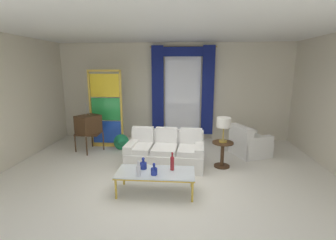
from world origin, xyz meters
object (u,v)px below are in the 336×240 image
bottle_ruby_flask (154,171)px  vintage_tv (88,125)px  bottle_crystal_tall (143,165)px  stained_glass_divider (106,111)px  bottle_amber_squat (138,170)px  armchair_white (248,144)px  round_side_table (222,152)px  couch_white_long (166,152)px  table_lamp_brass (224,123)px  peacock_figurine (120,143)px  coffee_table (156,173)px  bottle_blue_decanter (172,163)px

bottle_ruby_flask → vintage_tv: (-2.09, 2.27, 0.24)m
bottle_crystal_tall → stained_glass_divider: size_ratio=0.10×
bottle_amber_squat → stained_glass_divider: 3.18m
armchair_white → round_side_table: (-0.79, -0.84, 0.07)m
bottle_crystal_tall → stained_glass_divider: bearing=121.3°
couch_white_long → bottle_ruby_flask: bearing=-93.2°
couch_white_long → armchair_white: (2.10, 0.82, -0.02)m
armchair_white → round_side_table: size_ratio=1.79×
armchair_white → bottle_crystal_tall: bearing=-139.9°
bottle_amber_squat → table_lamp_brass: size_ratio=0.50×
bottle_amber_squat → stained_glass_divider: stained_glass_divider is taller
peacock_figurine → table_lamp_brass: (2.65, -0.95, 0.81)m
peacock_figurine → table_lamp_brass: bearing=-19.6°
round_side_table → bottle_amber_squat: bearing=-137.5°
coffee_table → armchair_white: size_ratio=1.32×
bottle_crystal_tall → armchair_white: (2.42, 2.04, -0.20)m
bottle_ruby_flask → stained_glass_divider: stained_glass_divider is taller
couch_white_long → stained_glass_divider: stained_glass_divider is taller
bottle_blue_decanter → vintage_tv: vintage_tv is taller
coffee_table → bottle_ruby_flask: size_ratio=6.49×
vintage_tv → bottle_crystal_tall: bearing=-47.5°
round_side_table → bottle_ruby_flask: bearing=-134.0°
stained_glass_divider → bottle_blue_decanter: bearing=-50.6°
coffee_table → bottle_crystal_tall: bearing=153.7°
bottle_ruby_flask → bottle_amber_squat: bearing=-164.4°
bottle_blue_decanter → table_lamp_brass: (1.08, 1.21, 0.48)m
bottle_amber_squat → coffee_table: bearing=36.1°
table_lamp_brass → bottle_amber_squat: bearing=-137.5°
vintage_tv → armchair_white: size_ratio=1.26×
bottle_amber_squat → vintage_tv: vintage_tv is taller
vintage_tv → bottle_ruby_flask: bearing=-47.3°
coffee_table → bottle_crystal_tall: (-0.24, 0.12, 0.11)m
bottle_blue_decanter → table_lamp_brass: size_ratio=0.60×
bottle_blue_decanter → armchair_white: (1.88, 2.06, -0.26)m
bottle_ruby_flask → bottle_blue_decanter: bearing=36.3°
coffee_table → table_lamp_brass: (1.38, 1.31, 0.65)m
bottle_blue_decanter → bottle_crystal_tall: bearing=177.8°
couch_white_long → vintage_tv: 2.36m
bottle_blue_decanter → round_side_table: bearing=48.3°
vintage_tv → armchair_white: (4.28, 0.01, -0.44)m
coffee_table → stained_glass_divider: bearing=124.0°
vintage_tv → stained_glass_divider: bearing=49.4°
armchair_white → bottle_blue_decanter: bearing=-132.4°
bottle_crystal_tall → vintage_tv: bearing=132.5°
coffee_table → bottle_amber_squat: size_ratio=4.94×
coffee_table → vintage_tv: bearing=134.4°
bottle_ruby_flask → vintage_tv: vintage_tv is taller
stained_glass_divider → peacock_figurine: (0.46, -0.31, -0.84)m
couch_white_long → table_lamp_brass: bearing=-1.0°
couch_white_long → coffee_table: (-0.07, -1.34, 0.07)m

